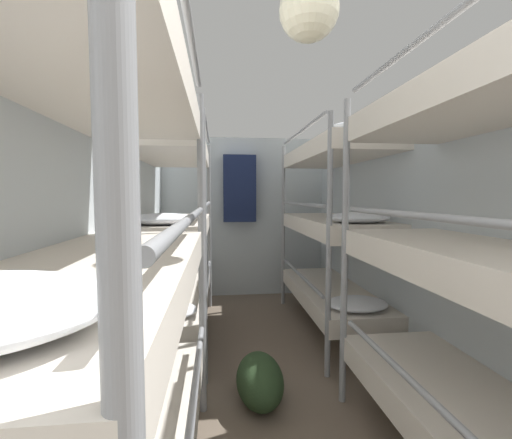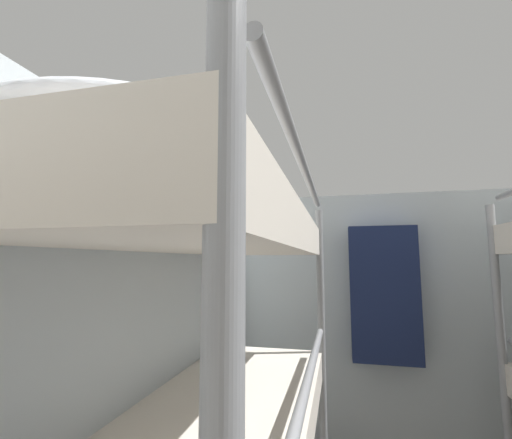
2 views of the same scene
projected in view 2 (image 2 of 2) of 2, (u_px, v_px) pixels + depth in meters
The scene contains 2 objects.
wall_back at pixel (394, 350), 2.37m from camera, with size 2.36×0.06×2.20m.
hanging_coat at pixel (384, 293), 2.29m from camera, with size 0.44×0.12×0.90m.
Camera 2 is at (-0.36, 2.37, 1.72)m, focal length 24.00 mm.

